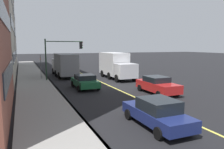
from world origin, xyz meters
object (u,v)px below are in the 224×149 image
object	(u,v)px
car_red	(157,85)
traffic_light_mast	(62,52)
car_green	(85,81)
street_sign_post	(41,65)
car_navy	(157,112)
truck_gray	(65,64)
truck_white	(116,65)

from	to	relation	value
car_red	traffic_light_mast	bearing A→B (deg)	30.82
car_green	traffic_light_mast	bearing A→B (deg)	10.51
street_sign_post	traffic_light_mast	bearing A→B (deg)	-121.48
car_green	car_red	distance (m)	7.11
car_green	car_navy	size ratio (longest dim) A/B	0.91
car_navy	traffic_light_mast	bearing A→B (deg)	5.89
traffic_light_mast	car_navy	bearing A→B (deg)	-174.11
car_navy	street_sign_post	distance (m)	19.50
car_green	street_sign_post	xyz separation A→B (m)	(7.60, 3.53, 1.13)
truck_gray	truck_white	distance (m)	7.26
car_navy	truck_gray	xyz separation A→B (m)	(20.75, 0.91, 0.92)
truck_gray	street_sign_post	bearing A→B (deg)	117.88
car_red	car_green	bearing A→B (deg)	48.54
truck_gray	traffic_light_mast	bearing A→B (deg)	164.36
car_navy	street_sign_post	bearing A→B (deg)	12.47
car_red	truck_gray	world-z (taller)	truck_gray
truck_white	street_sign_post	size ratio (longest dim) A/B	2.23
car_green	street_sign_post	distance (m)	8.46
car_navy	car_red	size ratio (longest dim) A/B	1.00
car_green	truck_gray	xyz separation A→B (m)	(9.34, 0.24, 0.96)
truck_gray	street_sign_post	xyz separation A→B (m)	(-1.74, 3.29, 0.18)
car_green	traffic_light_mast	distance (m)	6.84
traffic_light_mast	truck_gray	bearing A→B (deg)	-15.64
car_red	truck_white	world-z (taller)	truck_white
traffic_light_mast	truck_white	bearing A→B (deg)	-99.42
truck_white	traffic_light_mast	distance (m)	7.05
car_navy	truck_white	bearing A→B (deg)	-16.66
traffic_light_mast	street_sign_post	xyz separation A→B (m)	(1.46, 2.39, -1.66)
car_red	street_sign_post	world-z (taller)	street_sign_post
car_red	street_sign_post	distance (m)	15.21
car_navy	truck_gray	world-z (taller)	truck_gray
car_red	car_navy	bearing A→B (deg)	145.19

